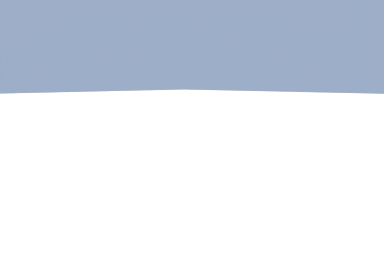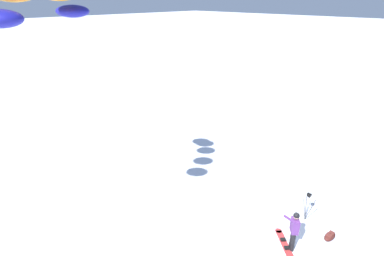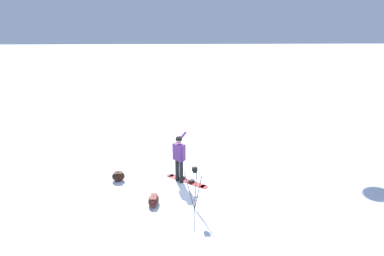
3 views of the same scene
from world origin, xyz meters
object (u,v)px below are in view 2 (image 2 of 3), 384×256
object	(u,v)px
traction_kite	(40,0)
gear_bag_large	(330,236)
snowboard	(285,244)
snowboarder	(294,227)
camera_tripod	(308,201)

from	to	relation	value
traction_kite	gear_bag_large	size ratio (longest dim) A/B	6.34
traction_kite	snowboard	bearing A→B (deg)	132.00
snowboarder	gear_bag_large	world-z (taller)	snowboarder
snowboard	traction_kite	distance (m)	12.07
snowboard	snowboarder	bearing A→B (deg)	89.57
traction_kite	gear_bag_large	distance (m)	13.33
camera_tripod	traction_kite	bearing A→B (deg)	-38.67
traction_kite	camera_tripod	world-z (taller)	traction_kite
snowboard	gear_bag_large	bearing A→B (deg)	144.21
snowboard	camera_tripod	distance (m)	2.19
snowboard	camera_tripod	xyz separation A→B (m)	(-1.96, -0.12, 0.96)
snowboarder	snowboard	size ratio (longest dim) A/B	1.22
camera_tripod	gear_bag_large	bearing A→B (deg)	72.05
gear_bag_large	camera_tripod	distance (m)	1.55
gear_bag_large	traction_kite	bearing A→B (deg)	-45.67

